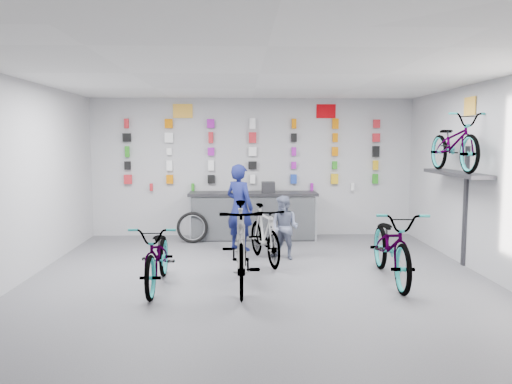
{
  "coord_description": "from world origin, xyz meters",
  "views": [
    {
      "loc": [
        -0.26,
        -6.91,
        2.11
      ],
      "look_at": [
        -0.0,
        1.4,
        1.23
      ],
      "focal_mm": 35.0,
      "sensor_mm": 36.0,
      "label": 1
    }
  ],
  "objects_px": {
    "bike_center": "(241,246)",
    "customer": "(284,228)",
    "bike_service": "(265,234)",
    "counter": "(253,216)",
    "clerk": "(240,207)",
    "bike_left": "(158,255)",
    "bike_right": "(392,245)"
  },
  "relations": [
    {
      "from": "bike_center",
      "to": "customer",
      "type": "xyz_separation_m",
      "value": [
        0.77,
        1.71,
        -0.05
      ]
    },
    {
      "from": "bike_center",
      "to": "bike_service",
      "type": "xyz_separation_m",
      "value": [
        0.41,
        1.47,
        -0.11
      ]
    },
    {
      "from": "counter",
      "to": "clerk",
      "type": "bearing_deg",
      "value": -105.12
    },
    {
      "from": "bike_left",
      "to": "bike_service",
      "type": "distance_m",
      "value": 2.14
    },
    {
      "from": "bike_center",
      "to": "bike_right",
      "type": "height_order",
      "value": "bike_center"
    },
    {
      "from": "bike_right",
      "to": "customer",
      "type": "xyz_separation_m",
      "value": [
        -1.48,
        1.44,
        0.01
      ]
    },
    {
      "from": "counter",
      "to": "clerk",
      "type": "height_order",
      "value": "clerk"
    },
    {
      "from": "bike_right",
      "to": "bike_center",
      "type": "bearing_deg",
      "value": -169.94
    },
    {
      "from": "counter",
      "to": "customer",
      "type": "bearing_deg",
      "value": -74.02
    },
    {
      "from": "bike_left",
      "to": "bike_service",
      "type": "bearing_deg",
      "value": 41.36
    },
    {
      "from": "bike_left",
      "to": "bike_center",
      "type": "relative_size",
      "value": 0.89
    },
    {
      "from": "counter",
      "to": "bike_right",
      "type": "height_order",
      "value": "bike_right"
    },
    {
      "from": "bike_left",
      "to": "clerk",
      "type": "xyz_separation_m",
      "value": [
        1.16,
        2.41,
        0.35
      ]
    },
    {
      "from": "bike_service",
      "to": "customer",
      "type": "xyz_separation_m",
      "value": [
        0.36,
        0.24,
        0.06
      ]
    },
    {
      "from": "bike_center",
      "to": "bike_right",
      "type": "xyz_separation_m",
      "value": [
        2.25,
        0.28,
        -0.06
      ]
    },
    {
      "from": "bike_center",
      "to": "bike_service",
      "type": "distance_m",
      "value": 1.53
    },
    {
      "from": "clerk",
      "to": "customer",
      "type": "distance_m",
      "value": 1.11
    },
    {
      "from": "bike_service",
      "to": "customer",
      "type": "relative_size",
      "value": 1.47
    },
    {
      "from": "clerk",
      "to": "bike_center",
      "type": "bearing_deg",
      "value": 129.67
    },
    {
      "from": "bike_left",
      "to": "bike_center",
      "type": "height_order",
      "value": "bike_center"
    },
    {
      "from": "counter",
      "to": "clerk",
      "type": "relative_size",
      "value": 1.64
    },
    {
      "from": "bike_center",
      "to": "bike_right",
      "type": "bearing_deg",
      "value": 6.49
    },
    {
      "from": "clerk",
      "to": "customer",
      "type": "bearing_deg",
      "value": 176.29
    },
    {
      "from": "counter",
      "to": "clerk",
      "type": "xyz_separation_m",
      "value": [
        -0.28,
        -1.05,
        0.34
      ]
    },
    {
      "from": "bike_right",
      "to": "customer",
      "type": "distance_m",
      "value": 2.06
    },
    {
      "from": "clerk",
      "to": "customer",
      "type": "relative_size",
      "value": 1.47
    },
    {
      "from": "bike_left",
      "to": "bike_right",
      "type": "distance_m",
      "value": 3.44
    },
    {
      "from": "bike_center",
      "to": "bike_service",
      "type": "bearing_deg",
      "value": 73.95
    },
    {
      "from": "bike_service",
      "to": "bike_left",
      "type": "bearing_deg",
      "value": -152.14
    },
    {
      "from": "bike_center",
      "to": "customer",
      "type": "bearing_deg",
      "value": 65.26
    },
    {
      "from": "counter",
      "to": "clerk",
      "type": "distance_m",
      "value": 1.14
    },
    {
      "from": "counter",
      "to": "bike_center",
      "type": "relative_size",
      "value": 1.33
    }
  ]
}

